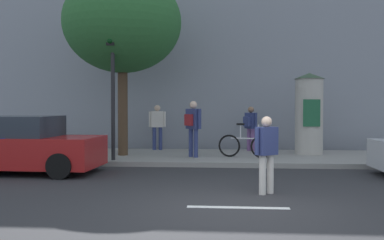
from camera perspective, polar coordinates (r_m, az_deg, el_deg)
name	(u,v)px	position (r m, az deg, el deg)	size (l,w,h in m)	color
ground_plane	(238,208)	(7.95, 5.94, -11.17)	(80.00, 80.00, 0.00)	#2B2B2D
sidewalk_curb	(233,157)	(14.85, 5.36, -4.82)	(36.00, 4.00, 0.15)	gray
lane_markings	(238,207)	(7.95, 5.94, -11.15)	(25.80, 0.16, 0.01)	silver
building_backdrop	(232,45)	(19.93, 5.23, 9.55)	(36.00, 5.00, 8.95)	gray
traffic_light	(112,67)	(13.50, -10.30, 6.79)	(0.24, 0.45, 4.17)	black
poster_column	(309,113)	(15.54, 14.86, 0.87)	(1.02, 1.02, 2.76)	#B2ADA3
street_tree	(122,23)	(15.10, -8.96, 12.25)	(3.90, 3.90, 6.05)	#4C3826
pedestrian_in_light_jacket	(267,149)	(9.09, 9.58, -3.69)	(0.50, 0.45, 1.58)	silver
pedestrian_with_backpack	(250,125)	(16.22, 7.53, -0.60)	(0.51, 0.51, 1.62)	#724C84
pedestrian_near_pole	(193,123)	(14.11, 0.11, -0.41)	(0.54, 0.54, 1.80)	navy
pedestrian_with_bag	(157,123)	(16.57, -4.49, -0.44)	(0.63, 0.30, 1.68)	navy
bicycle_leaning	(245,145)	(14.16, 6.89, -3.26)	(1.73, 0.51, 1.09)	black
parked_car_red	(17,145)	(12.73, -21.68, -3.06)	(4.40, 2.08, 1.52)	maroon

